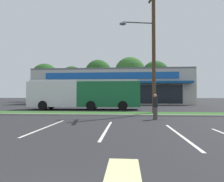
{
  "coord_description": "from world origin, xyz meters",
  "views": [
    {
      "loc": [
        1.48,
        -1.53,
        1.54
      ],
      "look_at": [
        -0.07,
        18.1,
        2.03
      ],
      "focal_mm": 30.14,
      "sensor_mm": 36.0,
      "label": 1
    }
  ],
  "objects_px": {
    "utility_pole": "(152,47)",
    "car_0": "(86,101)",
    "city_bus": "(85,94)",
    "car_1": "(52,101)",
    "pedestrian_by_pole": "(155,107)",
    "car_2": "(123,101)"
  },
  "relations": [
    {
      "from": "car_0",
      "to": "car_2",
      "type": "relative_size",
      "value": 0.88
    },
    {
      "from": "car_0",
      "to": "car_1",
      "type": "height_order",
      "value": "car_1"
    },
    {
      "from": "utility_pole",
      "to": "car_1",
      "type": "xyz_separation_m",
      "value": [
        -13.45,
        11.88,
        -4.84
      ]
    },
    {
      "from": "utility_pole",
      "to": "city_bus",
      "type": "bearing_deg",
      "value": 144.2
    },
    {
      "from": "car_1",
      "to": "city_bus",
      "type": "bearing_deg",
      "value": -46.41
    },
    {
      "from": "utility_pole",
      "to": "car_2",
      "type": "height_order",
      "value": "utility_pole"
    },
    {
      "from": "utility_pole",
      "to": "car_0",
      "type": "xyz_separation_m",
      "value": [
        -8.1,
        11.48,
        -4.84
      ]
    },
    {
      "from": "city_bus",
      "to": "pedestrian_by_pole",
      "type": "xyz_separation_m",
      "value": [
        6.53,
        -8.33,
        -0.94
      ]
    },
    {
      "from": "car_2",
      "to": "pedestrian_by_pole",
      "type": "height_order",
      "value": "pedestrian_by_pole"
    },
    {
      "from": "utility_pole",
      "to": "car_2",
      "type": "xyz_separation_m",
      "value": [
        -2.64,
        10.95,
        -4.85
      ]
    },
    {
      "from": "utility_pole",
      "to": "car_0",
      "type": "height_order",
      "value": "utility_pole"
    },
    {
      "from": "car_0",
      "to": "pedestrian_by_pole",
      "type": "bearing_deg",
      "value": -62.29
    },
    {
      "from": "utility_pole",
      "to": "car_2",
      "type": "distance_m",
      "value": 12.26
    },
    {
      "from": "utility_pole",
      "to": "pedestrian_by_pole",
      "type": "xyz_separation_m",
      "value": [
        -0.28,
        -3.42,
        -4.79
      ]
    },
    {
      "from": "car_0",
      "to": "car_2",
      "type": "xyz_separation_m",
      "value": [
        5.47,
        -0.53,
        -0.0
      ]
    },
    {
      "from": "car_0",
      "to": "pedestrian_by_pole",
      "type": "xyz_separation_m",
      "value": [
        7.82,
        -14.9,
        0.06
      ]
    },
    {
      "from": "city_bus",
      "to": "car_0",
      "type": "relative_size",
      "value": 2.97
    },
    {
      "from": "car_0",
      "to": "car_1",
      "type": "distance_m",
      "value": 5.36
    },
    {
      "from": "utility_pole",
      "to": "car_2",
      "type": "relative_size",
      "value": 2.25
    },
    {
      "from": "city_bus",
      "to": "utility_pole",
      "type": "bearing_deg",
      "value": 142.74
    },
    {
      "from": "car_1",
      "to": "pedestrian_by_pole",
      "type": "xyz_separation_m",
      "value": [
        13.17,
        -15.3,
        0.05
      ]
    },
    {
      "from": "car_0",
      "to": "utility_pole",
      "type": "bearing_deg",
      "value": -54.78
    }
  ]
}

